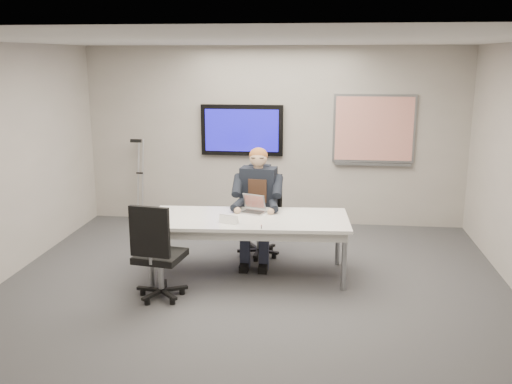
# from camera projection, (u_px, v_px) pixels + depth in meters

# --- Properties ---
(floor) EXTENTS (6.00, 6.00, 0.02)m
(floor) POSITION_uv_depth(u_px,v_px,m) (250.00, 296.00, 6.43)
(floor) COLOR #37383A
(floor) RESTS_ON ground
(ceiling) EXTENTS (6.00, 6.00, 0.02)m
(ceiling) POSITION_uv_depth(u_px,v_px,m) (249.00, 40.00, 5.78)
(ceiling) COLOR silver
(ceiling) RESTS_ON wall_back
(wall_back) EXTENTS (6.00, 0.02, 2.80)m
(wall_back) POSITION_uv_depth(u_px,v_px,m) (274.00, 136.00, 9.00)
(wall_back) COLOR #A19A91
(wall_back) RESTS_ON ground
(wall_front) EXTENTS (6.00, 0.02, 2.80)m
(wall_front) POSITION_uv_depth(u_px,v_px,m) (182.00, 283.00, 3.21)
(wall_front) COLOR #A19A91
(wall_front) RESTS_ON ground
(conference_table) EXTENTS (2.45, 1.14, 0.74)m
(conference_table) POSITION_uv_depth(u_px,v_px,m) (249.00, 224.00, 6.91)
(conference_table) COLOR silver
(conference_table) RESTS_ON ground
(tv_display) EXTENTS (1.30, 0.09, 0.80)m
(tv_display) POSITION_uv_depth(u_px,v_px,m) (242.00, 130.00, 8.98)
(tv_display) COLOR black
(tv_display) RESTS_ON wall_back
(whiteboard) EXTENTS (1.25, 0.08, 1.10)m
(whiteboard) POSITION_uv_depth(u_px,v_px,m) (374.00, 130.00, 8.77)
(whiteboard) COLOR gray
(whiteboard) RESTS_ON wall_back
(office_chair_far) EXTENTS (0.68, 0.68, 1.10)m
(office_chair_far) POSITION_uv_depth(u_px,v_px,m) (260.00, 230.00, 7.71)
(office_chair_far) COLOR black
(office_chair_far) RESTS_ON ground
(office_chair_near) EXTENTS (0.60, 0.60, 1.11)m
(office_chair_near) POSITION_uv_depth(u_px,v_px,m) (159.00, 270.00, 6.28)
(office_chair_near) COLOR black
(office_chair_near) RESTS_ON ground
(seated_person) EXTENTS (0.49, 0.83, 1.49)m
(seated_person) POSITION_uv_depth(u_px,v_px,m) (257.00, 217.00, 7.39)
(seated_person) COLOR #212537
(seated_person) RESTS_ON office_chair_far
(crutch) EXTENTS (0.39, 0.63, 1.45)m
(crutch) POSITION_uv_depth(u_px,v_px,m) (140.00, 179.00, 9.20)
(crutch) COLOR #B2B4BA
(crutch) RESTS_ON ground
(laptop) EXTENTS (0.35, 0.37, 0.21)m
(laptop) POSITION_uv_depth(u_px,v_px,m) (254.00, 208.00, 7.13)
(laptop) COLOR #B6B6B8
(laptop) RESTS_ON conference_table
(name_tent) EXTENTS (0.25, 0.13, 0.10)m
(name_tent) POSITION_uv_depth(u_px,v_px,m) (229.00, 219.00, 6.66)
(name_tent) COLOR white
(name_tent) RESTS_ON conference_table
(pen) EXTENTS (0.02, 0.13, 0.01)m
(pen) POSITION_uv_depth(u_px,v_px,m) (261.00, 227.00, 6.51)
(pen) COLOR black
(pen) RESTS_ON conference_table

